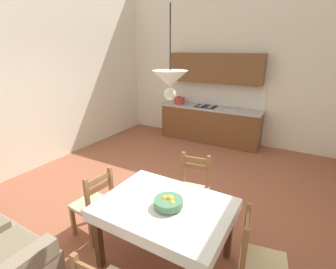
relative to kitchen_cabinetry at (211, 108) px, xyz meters
name	(u,v)px	position (x,y,z in m)	size (l,w,h in m)	color
ground_plane	(158,198)	(0.19, -2.91, -0.91)	(5.96, 6.96, 0.10)	#99563D
wall_back	(226,60)	(0.19, 0.33, 1.17)	(5.96, 0.12, 4.06)	silver
wall_left	(34,64)	(-2.55, -2.91, 1.17)	(0.12, 6.96, 4.06)	silver
kitchen_cabinetry	(211,108)	(0.00, 0.00, 0.00)	(2.55, 0.63, 2.20)	brown
dining_table	(165,214)	(0.98, -4.00, -0.22)	(1.38, 1.03, 0.75)	#56331C
dining_chair_window_side	(258,263)	(1.95, -3.97, -0.41)	(0.49, 0.49, 0.93)	#D1BC89
dining_chair_kitchen_side	(192,190)	(0.91, -3.14, -0.41)	(0.48, 0.48, 0.93)	#D1BC89
dining_chair_tv_side	(94,205)	(-0.02, -4.06, -0.41)	(0.46, 0.46, 0.93)	#D1BC89
fruit_bowl	(169,202)	(1.03, -4.02, -0.04)	(0.30, 0.30, 0.12)	#4C7F5B
pendant_lamp	(170,80)	(1.00, -3.93, 1.18)	(0.32, 0.32, 0.80)	black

